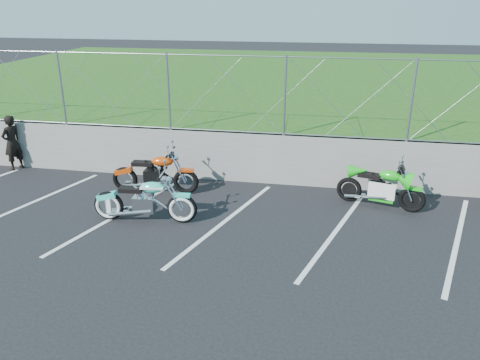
% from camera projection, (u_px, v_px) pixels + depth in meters
% --- Properties ---
extents(ground, '(90.00, 90.00, 0.00)m').
position_uv_depth(ground, '(215.00, 243.00, 9.33)').
color(ground, black).
rests_on(ground, ground).
extents(retaining_wall, '(30.00, 0.22, 1.30)m').
position_uv_depth(retaining_wall, '(245.00, 157.00, 12.30)').
color(retaining_wall, slate).
rests_on(retaining_wall, ground).
extents(grass_field, '(30.00, 20.00, 1.30)m').
position_uv_depth(grass_field, '(282.00, 89.00, 21.45)').
color(grass_field, '#1D4612').
rests_on(grass_field, ground).
extents(chain_link_fence, '(28.00, 0.03, 2.00)m').
position_uv_depth(chain_link_fence, '(245.00, 95.00, 11.70)').
color(chain_link_fence, gray).
rests_on(chain_link_fence, retaining_wall).
extents(parking_lines, '(18.29, 4.31, 0.01)m').
position_uv_depth(parking_lines, '(280.00, 226.00, 10.04)').
color(parking_lines, silver).
rests_on(parking_lines, ground).
extents(cruiser_turquoise, '(2.30, 0.72, 1.14)m').
position_uv_depth(cruiser_turquoise, '(146.00, 202.00, 10.10)').
color(cruiser_turquoise, black).
rests_on(cruiser_turquoise, ground).
extents(naked_orange, '(2.20, 0.75, 1.10)m').
position_uv_depth(naked_orange, '(156.00, 175.00, 11.60)').
color(naked_orange, black).
rests_on(naked_orange, ground).
extents(sportbike_green, '(1.99, 0.77, 1.05)m').
position_uv_depth(sportbike_green, '(382.00, 189.00, 10.81)').
color(sportbike_green, black).
rests_on(sportbike_green, ground).
extents(person_standing, '(0.53, 0.66, 1.56)m').
position_uv_depth(person_standing, '(12.00, 143.00, 13.08)').
color(person_standing, black).
rests_on(person_standing, ground).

